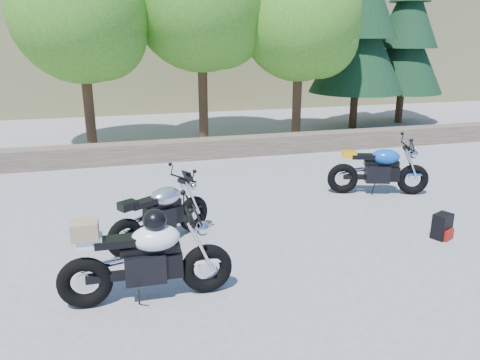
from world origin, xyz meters
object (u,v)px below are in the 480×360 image
object	(u,v)px
silver_bike	(161,214)
blue_bike	(379,170)
white_bike	(146,257)
backpack	(442,227)

from	to	relation	value
silver_bike	blue_bike	distance (m)	4.71
silver_bike	white_bike	size ratio (longest dim) A/B	0.81
backpack	blue_bike	bearing A→B (deg)	60.90
silver_bike	blue_bike	bearing A→B (deg)	-16.78
white_bike	backpack	size ratio (longest dim) A/B	5.17
blue_bike	backpack	world-z (taller)	blue_bike
white_bike	blue_bike	bearing A→B (deg)	31.22
silver_bike	white_bike	world-z (taller)	white_bike
silver_bike	backpack	world-z (taller)	silver_bike
white_bike	blue_bike	xyz separation A→B (m)	(4.89, 2.87, -0.08)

